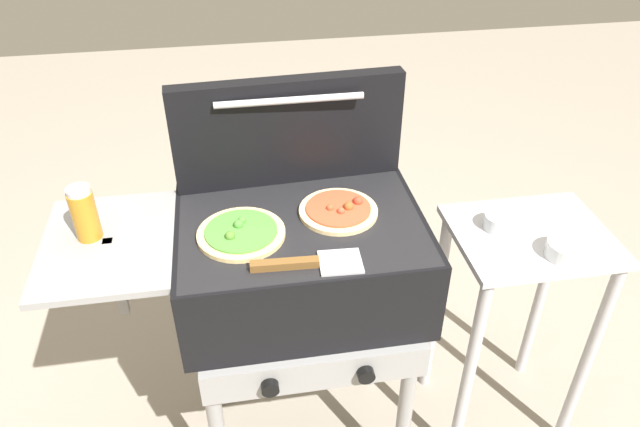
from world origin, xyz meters
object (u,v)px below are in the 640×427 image
Objects in this scene: topping_bowl_near at (568,250)px; sauce_jar at (84,213)px; pizza_veggie at (241,233)px; prep_table at (517,293)px; spatula at (308,263)px; grill at (297,266)px; topping_bowl_far at (500,222)px; pizza_pepperoni at (339,210)px.

sauce_jar is at bearing 173.71° from topping_bowl_near.
sauce_jar reaches higher than pizza_veggie.
prep_table is 6.82× the size of topping_bowl_near.
grill is at bearing 91.94° from spatula.
sauce_jar reaches higher than topping_bowl_far.
pizza_pepperoni is 0.66m from prep_table.
spatula is 2.29× the size of topping_bowl_near.
topping_bowl_far is (0.47, 0.02, -0.11)m from pizza_pepperoni.
pizza_veggie is 0.84× the size of spatula.
sauce_jar is at bearing 176.81° from grill.
sauce_jar reaches higher than pizza_pepperoni.
topping_bowl_near is at bearing -50.14° from topping_bowl_far.
grill is at bearing -3.19° from sauce_jar.
prep_table is at bearing 0.37° from grill.
pizza_pepperoni reaches higher than topping_bowl_far.
grill reaches higher than topping_bowl_far.
grill reaches higher than topping_bowl_near.
pizza_pepperoni is 0.63m from sauce_jar.
grill is 0.72m from topping_bowl_near.
sauce_jar is 1.24× the size of topping_bowl_near.
sauce_jar is 1.52× the size of topping_bowl_far.
spatula is at bearing -21.26° from sauce_jar.
sauce_jar is 0.56m from spatula.
topping_bowl_far is at bearing 4.16° from grill.
pizza_pepperoni is (0.12, 0.03, 0.15)m from grill.
topping_bowl_near is (0.71, 0.07, -0.11)m from spatula.
topping_bowl_far is at bearing 20.16° from spatula.
topping_bowl_near is (0.72, -0.11, 0.05)m from grill.
pizza_pepperoni is 0.79× the size of spatula.
pizza_pepperoni is 2.20× the size of topping_bowl_far.
grill is 6.74× the size of sauce_jar.
sauce_jar is (-0.51, 0.03, 0.21)m from grill.
grill is 10.23× the size of topping_bowl_far.
pizza_pepperoni is 0.94× the size of pizza_veggie.
grill is 0.23m from spatula.
prep_table is (0.56, -0.02, -0.35)m from pizza_pepperoni.
pizza_veggie is 0.87m from topping_bowl_near.
pizza_veggie is at bearing -168.11° from grill.
prep_table is (0.67, 0.00, -0.20)m from grill.
topping_bowl_far is (-0.08, 0.04, 0.25)m from prep_table.
topping_bowl_far is (0.59, 0.04, 0.05)m from grill.
topping_bowl_near reaches higher than prep_table.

